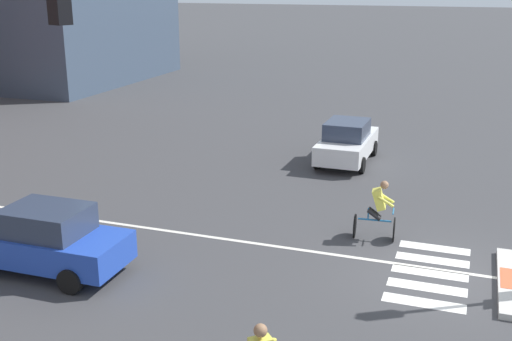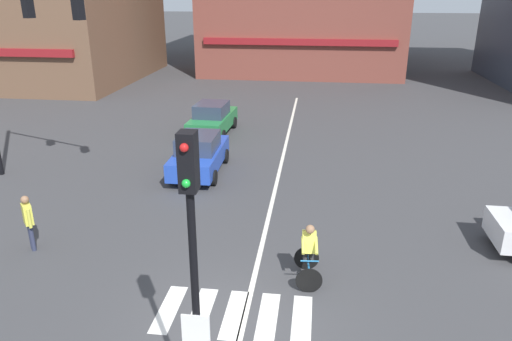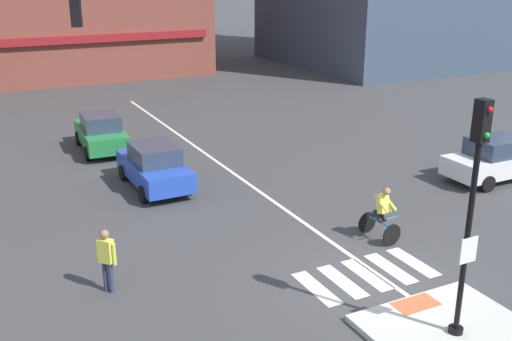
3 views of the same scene
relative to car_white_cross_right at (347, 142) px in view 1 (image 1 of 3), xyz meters
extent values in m
plane|color=#3D3D3F|center=(-8.77, -4.26, -0.81)|extent=(300.00, 300.00, 0.00)
cube|color=silver|center=(-10.32, -3.85, -0.81)|extent=(0.44, 1.80, 0.01)
cube|color=silver|center=(-9.54, -3.85, -0.81)|extent=(0.44, 1.80, 0.01)
cube|color=silver|center=(-8.77, -3.85, -0.81)|extent=(0.44, 1.80, 0.01)
cube|color=silver|center=(-7.99, -3.85, -0.81)|extent=(0.44, 1.80, 0.01)
cube|color=silver|center=(-7.22, -3.85, -0.81)|extent=(0.44, 1.80, 0.01)
cube|color=silver|center=(-8.51, 5.74, -0.81)|extent=(0.14, 28.00, 0.01)
cube|color=white|center=(0.04, 0.00, -0.16)|extent=(4.11, 1.74, 0.70)
cube|color=#2D384C|center=(-0.11, 0.00, 0.51)|extent=(1.91, 1.50, 0.64)
cylinder|color=black|center=(1.32, 0.82, -0.51)|extent=(0.60, 0.19, 0.60)
cylinder|color=black|center=(1.30, -0.84, -0.51)|extent=(0.60, 0.19, 0.60)
cylinder|color=black|center=(-1.22, 0.84, -0.51)|extent=(0.60, 0.19, 0.60)
cylinder|color=black|center=(-1.24, -0.82, -0.51)|extent=(0.60, 0.19, 0.60)
cube|color=#2347B7|center=(-11.71, 4.99, -0.16)|extent=(1.74, 4.12, 0.70)
cube|color=#2D384C|center=(-11.71, 4.84, 0.51)|extent=(1.50, 1.92, 0.64)
cylinder|color=black|center=(-10.89, 6.27, -0.51)|extent=(0.19, 0.60, 0.60)
cylinder|color=black|center=(-12.53, 3.71, -0.51)|extent=(0.19, 0.60, 0.60)
cylinder|color=black|center=(-10.86, 3.72, -0.51)|extent=(0.19, 0.60, 0.60)
cylinder|color=black|center=(-7.10, -2.75, -0.48)|extent=(0.66, 0.10, 0.66)
cylinder|color=black|center=(-7.19, -1.71, -0.48)|extent=(0.66, 0.10, 0.66)
cylinder|color=#2370AD|center=(-7.14, -2.23, -0.26)|extent=(0.13, 0.89, 0.05)
cylinder|color=#2370AD|center=(-7.16, -2.05, -0.08)|extent=(0.04, 0.04, 0.30)
cylinder|color=#2370AD|center=(-7.10, -2.70, 0.04)|extent=(0.44, 0.07, 0.04)
cylinder|color=black|center=(-7.06, -2.20, -0.08)|extent=(0.15, 0.41, 0.33)
cylinder|color=black|center=(-7.22, -2.22, -0.08)|extent=(0.15, 0.41, 0.33)
cube|color=#DBD64C|center=(-7.14, -2.31, 0.35)|extent=(0.37, 0.41, 0.60)
sphere|color=#936B4C|center=(-7.12, -2.43, 0.76)|extent=(0.22, 0.22, 0.22)
cylinder|color=#DBD64C|center=(-6.96, -2.48, 0.35)|extent=(0.12, 0.46, 0.31)
cylinder|color=#DBD64C|center=(-7.28, -2.50, 0.35)|extent=(0.12, 0.46, 0.31)
sphere|color=#936B4C|center=(-15.00, -1.67, 0.75)|extent=(0.22, 0.22, 0.22)
camera|label=1|loc=(-23.18, -4.49, 6.02)|focal=44.21mm
camera|label=2|loc=(-7.08, -12.91, 6.22)|focal=33.83mm
camera|label=3|loc=(-17.61, -14.99, 6.84)|focal=41.97mm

